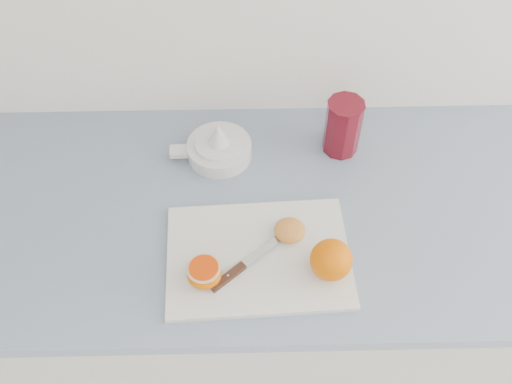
% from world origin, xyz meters
% --- Properties ---
extents(counter, '(2.64, 0.64, 0.89)m').
position_xyz_m(counter, '(-0.04, 1.70, 0.45)').
color(counter, beige).
rests_on(counter, ground).
extents(cutting_board, '(0.38, 0.28, 0.01)m').
position_xyz_m(cutting_board, '(-0.09, 1.57, 0.90)').
color(cutting_board, silver).
rests_on(cutting_board, counter).
extents(whole_orange, '(0.08, 0.08, 0.08)m').
position_xyz_m(whole_orange, '(0.05, 1.53, 0.94)').
color(whole_orange, orange).
rests_on(whole_orange, cutting_board).
extents(half_orange, '(0.07, 0.07, 0.04)m').
position_xyz_m(half_orange, '(-0.19, 1.52, 0.92)').
color(half_orange, orange).
rests_on(half_orange, cutting_board).
extents(squeezed_shell, '(0.06, 0.06, 0.03)m').
position_xyz_m(squeezed_shell, '(-0.02, 1.62, 0.92)').
color(squeezed_shell, orange).
rests_on(squeezed_shell, cutting_board).
extents(paring_knife, '(0.15, 0.13, 0.01)m').
position_xyz_m(paring_knife, '(-0.14, 1.52, 0.91)').
color(paring_knife, '#46271A').
rests_on(paring_knife, cutting_board).
extents(citrus_juicer, '(0.19, 0.15, 0.10)m').
position_xyz_m(citrus_juicer, '(-0.17, 1.85, 0.92)').
color(citrus_juicer, white).
rests_on(citrus_juicer, counter).
extents(red_tumbler, '(0.08, 0.08, 0.14)m').
position_xyz_m(red_tumbler, '(0.11, 1.87, 0.95)').
color(red_tumbler, maroon).
rests_on(red_tumbler, counter).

